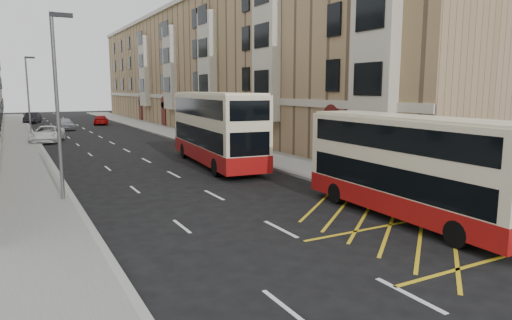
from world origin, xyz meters
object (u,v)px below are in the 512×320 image
double_decker_rear (216,129)px  car_dark (33,118)px  street_lamp_near (58,97)px  car_red (101,120)px  double_decker_front (409,167)px  pedestrian_far (446,184)px  car_silver (65,124)px  street_lamp_far (28,92)px  white_van (47,134)px  pedestrian_mid (449,186)px

double_decker_rear → car_dark: size_ratio=2.54×
street_lamp_near → car_red: street_lamp_near is taller
double_decker_front → pedestrian_far: size_ratio=5.64×
car_silver → street_lamp_far: bearing=-121.0°
double_decker_front → white_van: bearing=108.5°
car_dark → white_van: bearing=-75.6°
car_silver → car_dark: bearing=95.6°
street_lamp_far → pedestrian_far: street_lamp_far is taller
pedestrian_far → double_decker_rear: bearing=-38.8°
street_lamp_near → car_dark: 53.31m
street_lamp_near → car_silver: 39.14m
pedestrian_mid → white_van: bearing=100.5°
pedestrian_far → car_silver: 48.59m
street_lamp_near → double_decker_front: bearing=-38.9°
double_decker_front → street_lamp_far: bearing=108.3°
pedestrian_mid → pedestrian_far: (-0.07, 0.08, 0.07)m
street_lamp_far → car_dark: bearing=87.2°
street_lamp_far → car_dark: size_ratio=1.68×
double_decker_rear → car_red: 39.36m
double_decker_front → car_red: 54.41m
double_decker_rear → car_silver: (-5.81, 32.85, -1.68)m
street_lamp_near → double_decker_rear: street_lamp_near is taller
white_van → street_lamp_far: bearing=118.5°
street_lamp_far → double_decker_rear: bearing=-67.7°
double_decker_front → pedestrian_far: bearing=8.9°
car_dark → car_red: bearing=-29.4°
street_lamp_near → pedestrian_far: bearing=-32.5°
pedestrian_mid → street_lamp_near: bearing=137.5°
double_decker_front → pedestrian_far: double_decker_front is taller
double_decker_front → car_red: size_ratio=2.26×
white_van → car_dark: car_dark is taller
street_lamp_far → car_red: size_ratio=1.81×
pedestrian_mid → car_silver: pedestrian_mid is taller
street_lamp_far → car_silver: street_lamp_far is taller
pedestrian_mid → white_van: 36.80m
double_decker_rear → car_dark: 48.10m
car_red → pedestrian_far: bearing=107.7°
white_van → double_decker_rear: bearing=-52.1°
street_lamp_near → white_van: bearing=87.4°
pedestrian_mid → car_dark: pedestrian_mid is taller
car_red → street_lamp_far: bearing=71.1°
white_van → double_decker_front: bearing=-59.7°
double_decker_front → double_decker_rear: (-1.45, 15.05, 0.40)m
white_van → car_silver: 13.49m
car_red → car_silver: bearing=63.4°
white_van → car_red: 21.31m
white_van → car_dark: (0.00, 27.60, 0.03)m
car_dark → pedestrian_mid: bearing=-63.9°
pedestrian_mid → car_red: size_ratio=0.37×
pedestrian_far → car_red: (-4.46, 54.06, -0.39)m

